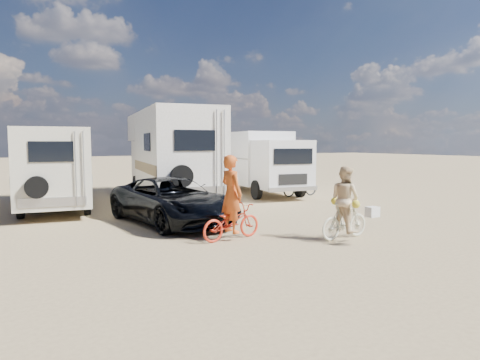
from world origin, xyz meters
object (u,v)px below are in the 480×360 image
box_truck (260,163)px  dark_suv (172,200)px  rv_left (55,169)px  rider_woman (345,206)px  bike_man (231,222)px  rv_main (171,156)px  cooler (186,210)px  bike_parked (300,186)px  bike_woman (345,221)px  rider_man (231,201)px  crate (205,202)px

box_truck → dark_suv: size_ratio=1.32×
rv_left → rider_woman: bearing=-50.4°
rv_left → bike_man: rv_left is taller
rv_main → cooler: size_ratio=13.13×
rider_woman → bike_parked: (4.24, 7.51, -0.34)m
box_truck → bike_man: 9.92m
dark_suv → bike_woman: (3.05, -4.12, -0.22)m
rider_woman → bike_man: bearing=58.1°
box_truck → bike_woman: (-3.25, -9.31, -1.00)m
bike_man → bike_parked: (6.76, 6.20, 0.04)m
box_truck → bike_man: bearing=-118.4°
bike_woman → rider_man: (-2.53, 1.31, 0.50)m
rv_main → cooler: bearing=-96.1°
rv_main → rider_man: bearing=-91.3°
bike_man → rider_man: 0.52m
rv_left → crate: 5.63m
cooler → bike_parked: bearing=28.5°
rider_man → rider_woman: size_ratio=1.17×
box_truck → dark_suv: box_truck is taller
bike_woman → cooler: (-2.33, 4.88, -0.22)m
bike_woman → rider_man: rider_man is taller
rider_man → bike_parked: 9.19m
bike_man → rider_man: (0.00, 0.00, 0.52)m
box_truck → bike_parked: size_ratio=3.50×
rider_man → dark_suv: bearing=1.9°
rv_left → rider_man: 8.40m
bike_man → cooler: (0.20, 3.57, -0.20)m
rv_left → rider_woman: 10.75m
rider_man → rider_woman: 2.85m
rv_main → box_truck: (4.46, -0.05, -0.39)m
bike_man → rv_left: bearing=14.3°
bike_man → rider_woman: 2.87m
rv_left → dark_suv: rv_left is taller
rider_man → crate: (1.68, 5.37, -0.78)m
box_truck → rider_woman: bearing=-101.8°
rv_main → bike_parked: rv_main is taller
crate → bike_woman: bearing=-82.8°
box_truck → rider_man: size_ratio=3.34×
dark_suv → bike_woman: bearing=-61.9°
bike_man → cooler: bike_man is taller
dark_suv → bike_man: dark_suv is taller
box_truck → cooler: size_ratio=10.61×
rv_main → rider_woman: 9.50m
rv_main → dark_suv: 5.68m
rv_left → cooler: rv_left is taller
box_truck → rv_left: bearing=-170.8°
cooler → rider_man: bearing=-86.4°
rv_left → box_truck: size_ratio=1.03×
rv_left → box_truck: (9.05, 0.28, 0.02)m
box_truck → bike_man: size_ratio=3.84×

